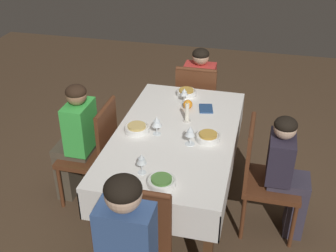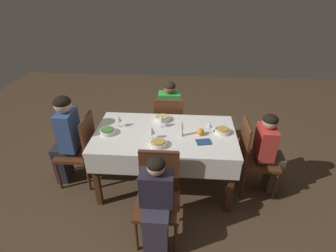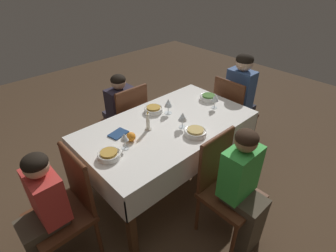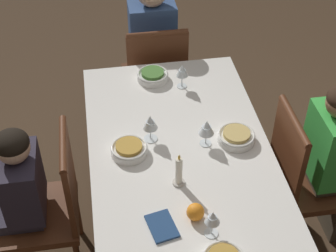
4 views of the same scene
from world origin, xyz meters
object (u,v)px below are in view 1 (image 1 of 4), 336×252
(dining_table, at_px, (176,143))
(orange_fruit, at_px, (188,104))
(bowl_east, at_px, (186,92))
(bowl_north, at_px, (137,128))
(napkin_red_folded, at_px, (206,109))
(person_child_green, at_px, (75,138))
(wine_glass_south, at_px, (190,131))
(chair_east, at_px, (197,103))
(chair_north, at_px, (95,150))
(person_child_red, at_px, (200,90))
(bowl_south, at_px, (208,137))
(wine_glass_east, at_px, (184,92))
(wine_glass_north, at_px, (157,122))
(candle_centerpiece, at_px, (187,113))
(bowl_west, at_px, (162,181))
(person_child_dark, at_px, (287,172))
(chair_south, at_px, (263,174))
(wine_glass_west, at_px, (142,159))

(dining_table, distance_m, orange_fruit, 0.42)
(bowl_east, xyz_separation_m, orange_fruit, (-0.25, -0.06, 0.01))
(bowl_north, xyz_separation_m, napkin_red_folded, (0.48, -0.45, -0.02))
(person_child_green, relative_size, bowl_east, 6.11)
(wine_glass_south, bearing_deg, chair_east, 7.22)
(dining_table, xyz_separation_m, chair_north, (0.00, 0.67, -0.17))
(person_child_red, bearing_deg, bowl_south, 102.03)
(wine_glass_south, relative_size, wine_glass_east, 1.09)
(wine_glass_north, xyz_separation_m, candle_centerpiece, (0.24, -0.18, -0.04))
(chair_east, distance_m, candle_centerpiece, 0.90)
(candle_centerpiece, bearing_deg, person_child_green, 101.86)
(bowl_north, distance_m, wine_glass_north, 0.17)
(wine_glass_north, distance_m, orange_fruit, 0.48)
(bowl_west, relative_size, candle_centerpiece, 1.00)
(bowl_south, xyz_separation_m, wine_glass_east, (0.54, 0.29, 0.07))
(bowl_south, bearing_deg, person_child_dark, -86.70)
(chair_east, height_order, bowl_south, chair_east)
(chair_south, bearing_deg, wine_glass_west, 124.45)
(person_child_dark, bearing_deg, bowl_west, 128.36)
(chair_east, distance_m, bowl_south, 1.14)
(chair_east, distance_m, person_child_green, 1.32)
(chair_north, bearing_deg, wine_glass_south, 80.57)
(chair_north, xyz_separation_m, bowl_north, (-0.05, -0.39, 0.29))
(wine_glass_south, xyz_separation_m, bowl_east, (0.78, 0.19, -0.08))
(chair_east, xyz_separation_m, orange_fruit, (-0.62, -0.02, 0.30))
(bowl_west, relative_size, wine_glass_south, 1.19)
(napkin_red_folded, bearing_deg, person_child_red, 12.75)
(bowl_west, height_order, napkin_red_folded, bowl_west)
(chair_north, height_order, orange_fruit, chair_north)
(chair_east, relative_size, wine_glass_west, 6.17)
(chair_north, height_order, bowl_south, chair_north)
(bowl_east, relative_size, wine_glass_east, 1.26)
(person_child_dark, height_order, bowl_west, person_child_dark)
(wine_glass_south, xyz_separation_m, napkin_red_folded, (0.56, -0.03, -0.10))
(person_child_red, xyz_separation_m, wine_glass_east, (-0.70, 0.03, 0.30))
(person_child_red, distance_m, bowl_north, 1.29)
(person_child_dark, bearing_deg, wine_glass_north, 92.50)
(wine_glass_west, distance_m, wine_glass_south, 0.47)
(chair_north, bearing_deg, person_child_dark, 89.50)
(dining_table, xyz_separation_m, wine_glass_south, (-0.13, -0.13, 0.20))
(orange_fruit, bearing_deg, chair_east, 2.16)
(person_child_red, height_order, napkin_red_folded, person_child_red)
(chair_south, bearing_deg, chair_east, 33.61)
(person_child_red, xyz_separation_m, wine_glass_west, (-1.73, 0.09, 0.30))
(dining_table, height_order, wine_glass_west, wine_glass_west)
(bowl_north, height_order, orange_fruit, orange_fruit)
(chair_east, height_order, wine_glass_south, chair_east)
(chair_north, height_order, bowl_north, chair_north)
(wine_glass_south, bearing_deg, chair_north, 80.57)
(chair_north, distance_m, person_child_green, 0.18)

